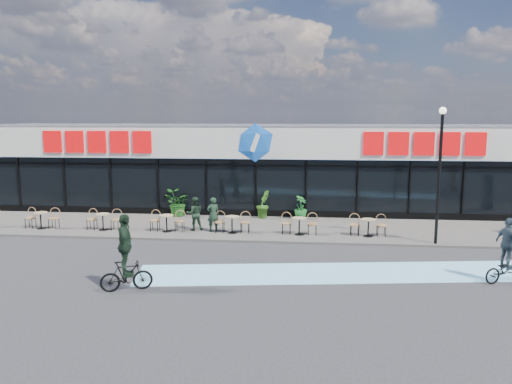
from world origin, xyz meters
The scene contains 18 objects.
ground centered at (0.00, 0.00, 0.00)m, with size 120.00×120.00×0.00m, color #28282B.
sidewalk centered at (0.00, 4.50, 0.05)m, with size 44.00×5.00×0.10m, color #56524C.
bike_lane centered at (4.00, -1.50, 0.01)m, with size 14.00×2.20×0.01m, color #79C4E6.
building centered at (0.00, 9.93, 2.34)m, with size 30.60×6.57×4.75m.
lamp_post centered at (7.64, 2.30, 3.26)m, with size 0.28×0.28×5.34m.
bistro_set_1 centered at (-9.29, 3.29, 0.56)m, with size 1.54×0.62×0.90m.
bistro_set_2 centered at (-6.41, 3.29, 0.56)m, with size 1.54×0.62×0.90m.
bistro_set_3 centered at (-3.53, 3.29, 0.56)m, with size 1.54×0.62×0.90m.
bistro_set_4 centered at (-0.65, 3.29, 0.56)m, with size 1.54×0.62×0.90m.
bistro_set_5 centered at (2.23, 3.29, 0.56)m, with size 1.54×0.62×0.90m.
bistro_set_6 centered at (5.11, 3.29, 0.56)m, with size 1.54×0.62×0.90m.
potted_plant_left centered at (-3.96, 6.51, 0.77)m, with size 1.21×1.05×1.34m, color #1B4E16.
potted_plant_mid centered at (2.26, 6.48, 0.67)m, with size 0.64×0.64×1.14m, color #17511E.
potted_plant_right centered at (0.39, 6.57, 0.78)m, with size 0.75×0.60×1.36m, color #2E5D1A.
patron_left centered at (-1.52, 3.46, 0.85)m, with size 0.55×0.36×1.50m, color black.
patron_right centered at (-2.37, 3.63, 0.84)m, with size 0.72×0.56×1.49m, color black.
cyclist_a centered at (8.69, -2.00, 0.80)m, with size 1.63×1.11×2.05m.
cyclist_c centered at (-2.73, -3.89, 1.02)m, with size 1.58×1.18×2.31m.
Camera 1 is at (2.49, -17.55, 5.15)m, focal length 35.00 mm.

